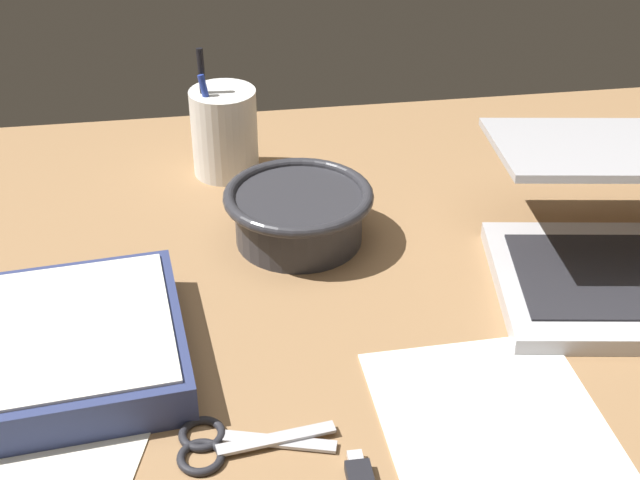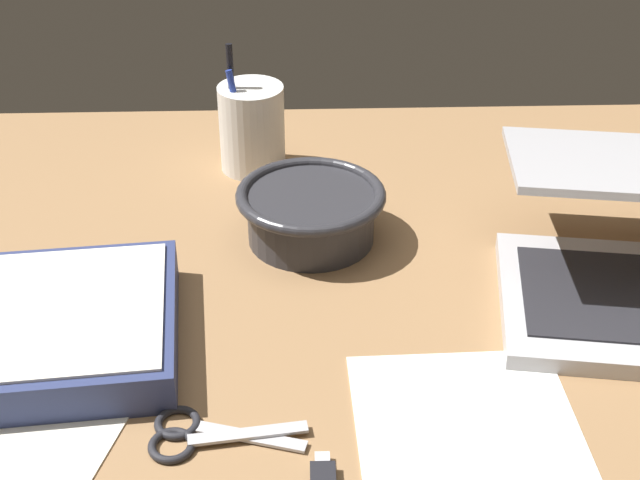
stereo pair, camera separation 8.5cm
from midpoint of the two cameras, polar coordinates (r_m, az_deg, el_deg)
desk_top at (r=87.13cm, az=-1.21°, el=-5.78°), size 140.00×100.00×2.00cm
bowl at (r=96.93cm, az=-3.90°, el=1.70°), size 16.33×16.33×6.19cm
pen_cup at (r=110.98cm, az=-8.37°, el=6.81°), size 8.11×8.11×16.26cm
scissors at (r=74.71cm, az=-9.75°, el=-12.89°), size 13.05×6.47×0.80cm
paper_sheet_front at (r=74.08cm, az=8.69°, el=-13.54°), size 19.31×28.80×0.16cm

